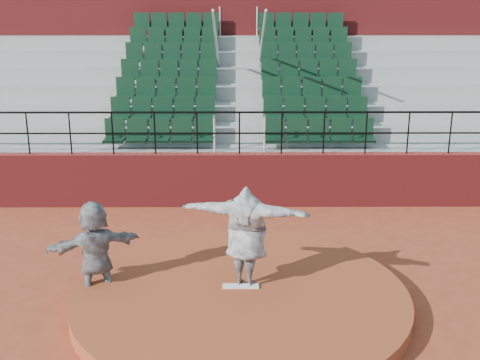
{
  "coord_description": "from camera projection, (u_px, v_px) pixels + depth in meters",
  "views": [
    {
      "loc": [
        -0.06,
        -8.91,
        4.86
      ],
      "look_at": [
        0.0,
        2.5,
        1.4
      ],
      "focal_mm": 45.0,
      "sensor_mm": 36.0,
      "label": 1
    }
  ],
  "objects": [
    {
      "name": "ground",
      "position": [
        241.0,
        305.0,
        9.94
      ],
      "size": [
        90.0,
        90.0,
        0.0
      ],
      "primitive_type": "plane",
      "color": "#993C22",
      "rests_on": "ground"
    },
    {
      "name": "pitchers_mound",
      "position": [
        241.0,
        298.0,
        9.9
      ],
      "size": [
        5.5,
        5.5,
        0.25
      ],
      "primitive_type": "cylinder",
      "color": "#954021",
      "rests_on": "ground"
    },
    {
      "name": "pitching_rubber",
      "position": [
        241.0,
        286.0,
        10.0
      ],
      "size": [
        0.6,
        0.15,
        0.03
      ],
      "primitive_type": "cube",
      "color": "white",
      "rests_on": "pitchers_mound"
    },
    {
      "name": "boundary_wall",
      "position": [
        239.0,
        180.0,
        14.53
      ],
      "size": [
        24.0,
        0.3,
        1.3
      ],
      "primitive_type": "cube",
      "color": "maroon",
      "rests_on": "ground"
    },
    {
      "name": "wall_railing",
      "position": [
        239.0,
        124.0,
        14.13
      ],
      "size": [
        24.04,
        0.05,
        1.03
      ],
      "color": "black",
      "rests_on": "boundary_wall"
    },
    {
      "name": "seating_deck",
      "position": [
        239.0,
        119.0,
        17.8
      ],
      "size": [
        24.0,
        5.97,
        4.63
      ],
      "color": "gray",
      "rests_on": "ground"
    },
    {
      "name": "press_box_facade",
      "position": [
        238.0,
        37.0,
        20.97
      ],
      "size": [
        24.0,
        3.0,
        7.1
      ],
      "primitive_type": "cube",
      "color": "maroon",
      "rests_on": "ground"
    },
    {
      "name": "pitcher",
      "position": [
        246.0,
        236.0,
        9.88
      ],
      "size": [
        2.19,
        1.05,
        1.72
      ],
      "primitive_type": "imported",
      "rotation": [
        0.0,
        0.0,
        2.91
      ],
      "color": "black",
      "rests_on": "pitchers_mound"
    },
    {
      "name": "fielder",
      "position": [
        95.0,
        250.0,
        10.0
      ],
      "size": [
        1.64,
        1.08,
        1.69
      ],
      "primitive_type": "imported",
      "rotation": [
        0.0,
        0.0,
        3.55
      ],
      "color": "black",
      "rests_on": "ground"
    }
  ]
}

